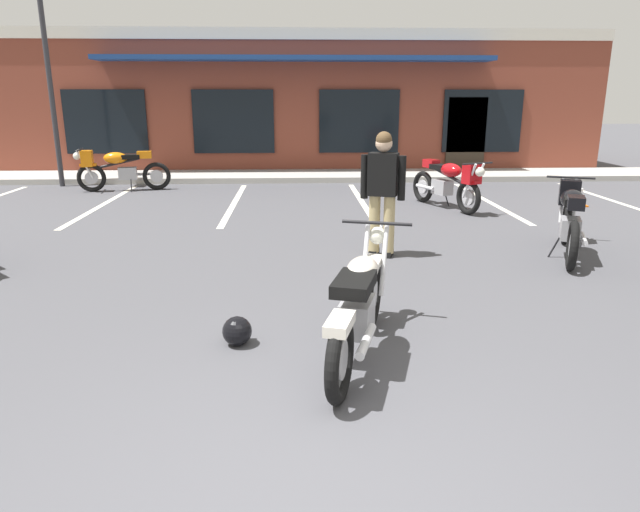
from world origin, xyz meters
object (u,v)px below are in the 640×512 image
at_px(motorcycle_black_cruiser, 449,182).
at_px(parking_lot_lamp_post, 44,55).
at_px(motorcycle_foreground_classic, 359,305).
at_px(traffic_cone, 578,193).
at_px(person_by_back_row, 383,187).
at_px(motorcycle_red_sportbike, 571,216).
at_px(helmet_on_pavement, 237,331).
at_px(motorcycle_silver_naked, 118,168).

height_order(motorcycle_black_cruiser, parking_lot_lamp_post, parking_lot_lamp_post).
relative_size(motorcycle_foreground_classic, traffic_cone, 3.88).
distance_m(person_by_back_row, traffic_cone, 5.76).
xyz_separation_m(motorcycle_red_sportbike, helmet_on_pavement, (-4.28, -2.83, -0.40)).
bearing_deg(motorcycle_foreground_classic, motorcycle_red_sportbike, 43.81).
bearing_deg(motorcycle_silver_naked, traffic_cone, -13.41).
height_order(motorcycle_foreground_classic, person_by_back_row, person_by_back_row).
distance_m(motorcycle_red_sportbike, motorcycle_silver_naked, 9.76).
bearing_deg(parking_lot_lamp_post, person_by_back_row, -43.85).
distance_m(motorcycle_silver_naked, parking_lot_lamp_post, 3.06).
height_order(motorcycle_black_cruiser, traffic_cone, motorcycle_black_cruiser).
relative_size(motorcycle_red_sportbike, helmet_on_pavement, 7.68).
bearing_deg(motorcycle_red_sportbike, helmet_on_pavement, -146.51).
bearing_deg(traffic_cone, person_by_back_row, -141.39).
distance_m(motorcycle_foreground_classic, parking_lot_lamp_post, 11.76).
relative_size(motorcycle_silver_naked, helmet_on_pavement, 8.06).
bearing_deg(traffic_cone, helmet_on_pavement, -133.95).
xyz_separation_m(motorcycle_silver_naked, parking_lot_lamp_post, (-1.63, 0.69, 2.50)).
bearing_deg(motorcycle_black_cruiser, parking_lot_lamp_post, 159.51).
bearing_deg(motorcycle_black_cruiser, motorcycle_foreground_classic, -110.76).
bearing_deg(motorcycle_black_cruiser, motorcycle_red_sportbike, -76.45).
bearing_deg(traffic_cone, motorcycle_silver_naked, 166.59).
height_order(motorcycle_foreground_classic, helmet_on_pavement, motorcycle_foreground_classic).
bearing_deg(helmet_on_pavement, person_by_back_row, 59.14).
height_order(motorcycle_foreground_classic, motorcycle_red_sportbike, same).
bearing_deg(helmet_on_pavement, traffic_cone, 46.05).
xyz_separation_m(traffic_cone, parking_lot_lamp_post, (-11.31, 3.00, 2.76)).
height_order(motorcycle_red_sportbike, traffic_cone, motorcycle_red_sportbike).
xyz_separation_m(motorcycle_silver_naked, helmet_on_pavement, (3.53, -8.69, -0.40)).
bearing_deg(helmet_on_pavement, motorcycle_silver_naked, 112.08).
relative_size(motorcycle_black_cruiser, person_by_back_row, 1.19).
height_order(motorcycle_silver_naked, traffic_cone, motorcycle_silver_naked).
relative_size(motorcycle_silver_naked, traffic_cone, 3.96).
bearing_deg(helmet_on_pavement, motorcycle_red_sportbike, 33.49).
xyz_separation_m(motorcycle_foreground_classic, person_by_back_row, (0.65, 3.09, 0.49)).
bearing_deg(person_by_back_row, motorcycle_black_cruiser, 61.78).
bearing_deg(person_by_back_row, motorcycle_foreground_classic, -101.80).
height_order(motorcycle_foreground_classic, parking_lot_lamp_post, parking_lot_lamp_post).
distance_m(motorcycle_foreground_classic, traffic_cone, 8.40).
height_order(helmet_on_pavement, traffic_cone, traffic_cone).
xyz_separation_m(motorcycle_foreground_classic, parking_lot_lamp_post, (-6.20, 9.66, 2.56)).
distance_m(motorcycle_red_sportbike, motorcycle_black_cruiser, 3.42).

